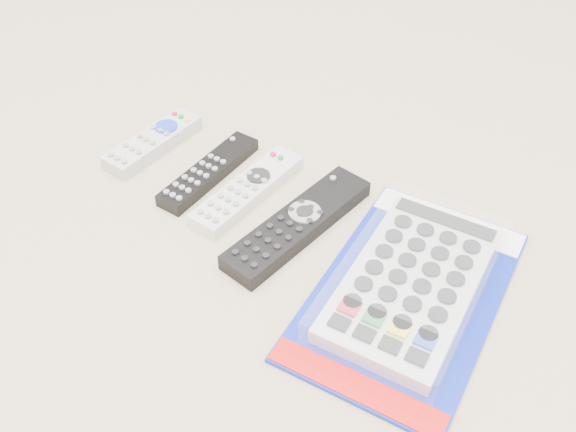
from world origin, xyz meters
The scene contains 5 objects.
remote_small_grey centered at (-0.25, 0.06, 0.01)m, with size 0.07×0.17×0.03m.
remote_slim_black centered at (-0.13, 0.05, 0.01)m, with size 0.05×0.19×0.02m.
remote_silver_dvd centered at (-0.06, 0.05, 0.01)m, with size 0.07×0.20×0.02m.
remote_large_black centered at (0.04, 0.03, 0.01)m, with size 0.10×0.25×0.03m.
jumbo_remote_packaged centered at (0.21, 0.00, 0.02)m, with size 0.22×0.35×0.05m.
Camera 1 is at (0.36, -0.51, 0.61)m, focal length 40.00 mm.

